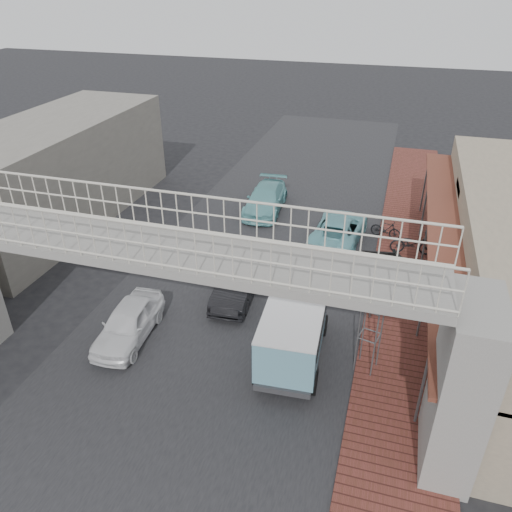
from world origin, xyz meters
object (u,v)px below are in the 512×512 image
Objects in this scene: white_hatchback at (128,323)px; angkot_far at (266,199)px; street_clock at (374,301)px; angkot_curb at (339,229)px; motorcycle_far at (386,229)px; dark_sedan at (237,283)px; arrow_sign at (398,265)px; motorcycle_near at (412,243)px; angkot_van at (294,327)px.

angkot_far is at bearing 77.90° from white_hatchback.
street_clock reaches higher than angkot_far.
angkot_curb is 9.14m from street_clock.
motorcycle_far is at bearing 47.39° from white_hatchback.
angkot_far is at bearing 94.08° from dark_sedan.
dark_sedan is at bearing -85.45° from angkot_far.
dark_sedan is 8.48m from motorcycle_far.
arrow_sign reaches higher than angkot_curb.
angkot_curb is at bearing 57.70° from dark_sedan.
motorcycle_far is (2.14, 0.81, -0.10)m from angkot_curb.
street_clock is (-1.24, -8.21, 2.10)m from motorcycle_near.
white_hatchback reaches higher than motorcycle_far.
arrow_sign reaches higher than motorcycle_far.
motorcycle_near is 1.76m from motorcycle_far.
angkot_van is 9.93m from motorcycle_far.
dark_sedan is 1.99× the size of motorcycle_near.
arrow_sign is (8.76, 3.55, 1.81)m from white_hatchback.
angkot_van is at bearing -73.45° from angkot_far.
motorcycle_near is at bearing 39.62° from white_hatchback.
arrow_sign reaches higher than angkot_far.
angkot_van is at bearing 1.35° from white_hatchback.
arrow_sign is at bearing 92.09° from street_clock.
angkot_far is 1.55× the size of arrow_sign.
motorcycle_near is at bearing 177.09° from angkot_curb.
angkot_curb reaches higher than motorcycle_far.
white_hatchback is 5.83m from angkot_van.
street_clock is 2.95m from arrow_sign.
motorcycle_near is 1.30× the size of motorcycle_far.
dark_sedan is 8.30m from angkot_far.
angkot_curb is 1.04× the size of angkot_far.
arrow_sign is at bearing 166.60° from motorcycle_near.
white_hatchback is 11.09m from angkot_curb.
motorcycle_far is (5.30, 6.62, -0.09)m from dark_sedan.
motorcycle_near is 0.67× the size of arrow_sign.
street_clock is at bearing 108.40° from angkot_curb.
dark_sedan is at bearing 65.96° from angkot_curb.
white_hatchback is 0.96× the size of dark_sedan.
motorcycle_near is (6.54, 5.37, -0.03)m from dark_sedan.
dark_sedan is 0.86× the size of angkot_far.
white_hatchback is 13.00m from motorcycle_far.
motorcycle_far is at bearing 47.56° from dark_sedan.
angkot_curb is 3.13× the size of motorcycle_far.
street_clock is (2.14, -8.64, 2.06)m from angkot_curb.
white_hatchback is at bearing 61.68° from angkot_curb.
angkot_van reaches higher than white_hatchback.
arrow_sign is (0.61, 2.87, -0.27)m from street_clock.
angkot_van reaches higher than motorcycle_near.
motorcycle_far is (-1.24, 1.25, -0.06)m from motorcycle_near.
street_clock is at bearing -164.08° from motorcycle_far.
angkot_van is at bearing -142.52° from arrow_sign.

